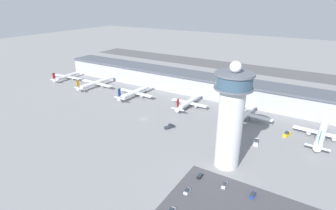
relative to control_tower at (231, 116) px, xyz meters
name	(u,v)px	position (x,y,z in m)	size (l,w,h in m)	color
ground_plane	(144,119)	(-69.88, 22.35, -27.80)	(1000.00, 1000.00, 0.00)	gray
terminal_building	(189,82)	(-69.88, 92.35, -18.98)	(279.67, 25.00, 17.45)	#A3A8B2
runway_strip	(230,66)	(-69.88, 207.14, -27.80)	(419.50, 44.00, 0.01)	#515154
control_tower	(231,116)	(0.00, 0.00, 0.00)	(18.28, 18.28, 54.71)	silver
airplane_gate_alpha	(67,76)	(-197.13, 58.46, -24.09)	(36.73, 34.13, 11.18)	white
airplane_gate_bravo	(96,83)	(-152.25, 56.61, -23.50)	(38.97, 43.37, 12.22)	white
airplane_gate_charlie	(135,92)	(-102.98, 54.61, -23.49)	(36.13, 39.49, 12.90)	white
airplane_gate_delta	(189,102)	(-52.38, 58.74, -23.83)	(31.01, 36.09, 12.28)	silver
airplane_gate_echo	(246,114)	(-6.95, 58.91, -23.12)	(37.05, 33.90, 13.67)	white
airplane_gate_foxtrot	(322,133)	(40.59, 55.70, -23.52)	(33.20, 44.19, 14.02)	silver
service_truck_catering	(287,134)	(22.22, 49.32, -26.74)	(4.30, 7.13, 3.06)	black
service_truck_fuel	(256,142)	(7.80, 29.81, -26.85)	(3.89, 7.85, 2.76)	black
service_truck_baggage	(170,127)	(-46.39, 19.68, -26.83)	(5.62, 7.50, 2.81)	black
car_silver_sedan	(187,191)	(-7.38, -29.59, -27.20)	(1.90, 4.08, 1.55)	black
car_white_wagon	(225,185)	(5.38, -16.81, -27.25)	(1.89, 4.85, 1.44)	black
car_maroon_suv	(253,195)	(18.31, -16.79, -27.23)	(2.00, 4.62, 1.47)	black
car_yellow_taxi	(200,176)	(-7.08, -16.92, -27.23)	(1.81, 4.06, 1.49)	black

